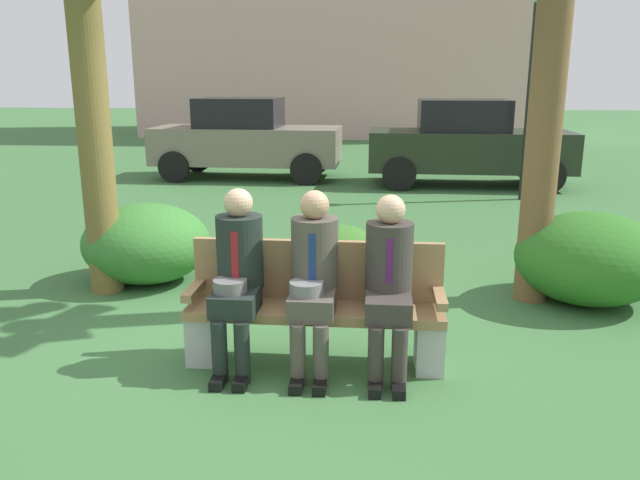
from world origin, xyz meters
TOP-DOWN VIEW (x-y plane):
  - ground_plane at (0.00, 0.00)m, footprint 80.00×80.00m
  - park_bench at (0.36, -0.21)m, footprint 1.88×0.44m
  - seated_man_left at (-0.20, -0.34)m, footprint 0.34×0.72m
  - seated_man_middle at (0.35, -0.34)m, footprint 0.34×0.72m
  - seated_man_right at (0.89, -0.33)m, footprint 0.34×0.72m
  - shrub_near_bench at (0.38, 1.74)m, footprint 0.96×0.88m
  - shrub_mid_lawn at (-1.59, 1.52)m, footprint 1.32×1.21m
  - shrub_far_lawn at (2.81, 1.30)m, footprint 1.39×1.27m
  - parked_car_near at (-2.02, 8.60)m, footprint 3.94×1.78m
  - parked_car_far at (2.54, 8.05)m, footprint 3.92×1.74m
  - street_lamp at (3.33, 6.62)m, footprint 0.24×0.24m

SIDE VIEW (x-z plane):
  - ground_plane at x=0.00m, z-range 0.00..0.00m
  - shrub_near_bench at x=0.38m, z-range 0.00..0.60m
  - shrub_mid_lawn at x=-1.59m, z-range 0.00..0.82m
  - park_bench at x=0.36m, z-range -0.03..0.87m
  - shrub_far_lawn at x=2.81m, z-range 0.00..0.87m
  - seated_man_right at x=0.89m, z-range 0.08..1.36m
  - seated_man_middle at x=0.35m, z-range 0.07..1.38m
  - seated_man_left at x=-0.20m, z-range 0.07..1.39m
  - parked_car_near at x=-2.02m, z-range 0.00..1.68m
  - parked_car_far at x=2.54m, z-range 0.00..1.68m
  - street_lamp at x=3.33m, z-range 0.40..3.92m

